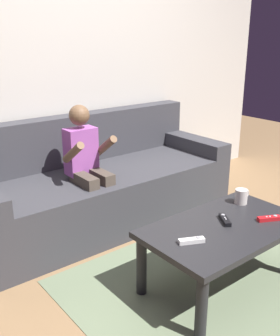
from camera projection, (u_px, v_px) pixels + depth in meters
name	position (u px, v px, depth m)	size (l,w,h in m)	color
ground_plane	(222.00, 288.00, 2.34)	(8.74, 8.74, 0.00)	olive
wall_back	(75.00, 58.00, 3.14)	(4.37, 0.05, 2.50)	beige
couch	(100.00, 186.00, 3.13)	(2.09, 0.80, 0.82)	#38383D
person_seated_on_couch	(88.00, 164.00, 2.79)	(0.31, 0.39, 0.97)	#4C4238
coffee_table	(224.00, 235.00, 2.27)	(0.96, 0.56, 0.40)	#232326
area_rug	(220.00, 283.00, 2.38)	(1.72, 1.42, 0.01)	#6B7A5B
game_remote_white_near_edge	(192.00, 241.00, 2.06)	(0.14, 0.09, 0.03)	white
game_remote_red_center	(269.00, 218.00, 2.30)	(0.14, 0.09, 0.03)	red
game_remote_black_far_corner	(225.00, 220.00, 2.29)	(0.11, 0.14, 0.03)	black
coffee_mug	(241.00, 196.00, 2.53)	(0.12, 0.08, 0.09)	silver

